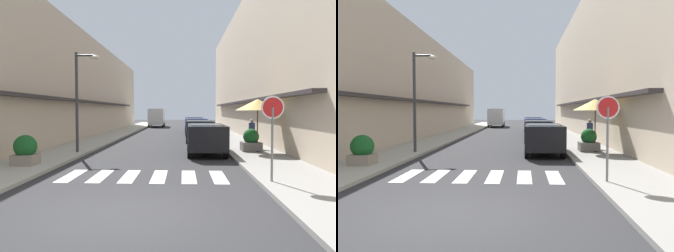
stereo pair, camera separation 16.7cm
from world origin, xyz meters
TOP-DOWN VIEW (x-y plane):
  - ground_plane at (0.00, 19.23)m, footprint 105.76×105.76m
  - sidewalk_left at (-4.71, 19.23)m, footprint 2.61×67.30m
  - sidewalk_right at (4.71, 19.23)m, footprint 2.61×67.30m
  - building_row_left at (-8.52, 20.63)m, footprint 5.50×45.26m
  - building_row_right at (8.52, 20.63)m, footprint 5.50×45.26m
  - crosswalk at (-0.00, 4.07)m, footprint 5.20×2.20m
  - parked_car_near at (2.36, 9.72)m, footprint 1.84×4.20m
  - parked_car_mid at (2.36, 16.29)m, footprint 1.84×4.05m
  - parked_car_far at (2.36, 22.39)m, footprint 1.81×4.28m
  - parked_car_distant at (2.36, 28.04)m, footprint 1.84×4.19m
  - delivery_van at (-2.21, 38.11)m, footprint 2.05×5.42m
  - round_street_sign at (3.76, 2.95)m, footprint 0.65×0.07m
  - street_lamp at (-3.70, 9.54)m, footprint 1.19×0.28m
  - cafe_umbrella at (4.88, 10.01)m, footprint 2.15×2.15m
  - planter_corner at (-4.61, 5.57)m, footprint 0.85×0.85m
  - planter_midblock at (4.63, 10.26)m, footprint 0.95×0.95m
  - pedestrian_walking_near at (4.94, 11.62)m, footprint 0.34×0.34m

SIDE VIEW (x-z plane):
  - ground_plane at x=0.00m, z-range 0.00..0.00m
  - crosswalk at x=0.00m, z-range 0.00..0.01m
  - sidewalk_left at x=-4.71m, z-range 0.00..0.12m
  - sidewalk_right at x=4.71m, z-range 0.00..0.12m
  - planter_midblock at x=4.63m, z-range 0.06..1.17m
  - planter_corner at x=-4.61m, z-range 0.10..1.21m
  - parked_car_mid at x=2.36m, z-range 0.19..1.66m
  - parked_car_distant at x=2.36m, z-range 0.19..1.66m
  - parked_car_near at x=2.36m, z-range 0.19..1.66m
  - parked_car_far at x=2.36m, z-range 0.19..1.66m
  - pedestrian_walking_near at x=4.94m, z-range 0.15..1.72m
  - delivery_van at x=-2.21m, z-range 0.22..2.59m
  - round_street_sign at x=3.76m, z-range 0.76..3.18m
  - cafe_umbrella at x=4.88m, z-range 1.12..3.69m
  - street_lamp at x=-3.70m, z-range 0.69..5.51m
  - building_row_left at x=-8.52m, z-range 0.00..8.00m
  - building_row_right at x=8.52m, z-range 0.00..11.10m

